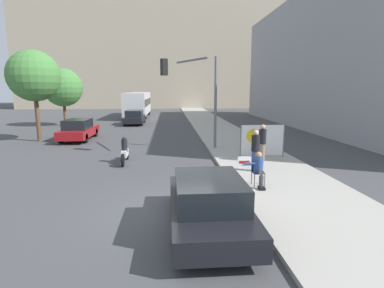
% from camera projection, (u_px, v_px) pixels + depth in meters
% --- Properties ---
extents(ground_plane, '(160.00, 160.00, 0.00)m').
position_uv_depth(ground_plane, '(175.00, 210.00, 8.85)').
color(ground_plane, '#444447').
extents(sidewalk_curb, '(4.06, 90.00, 0.14)m').
position_uv_depth(sidewalk_curb, '(223.00, 134.00, 23.88)').
color(sidewalk_curb, '#A8A399').
rests_on(sidewalk_curb, ground_plane).
extents(building_backdrop_far, '(52.00, 12.00, 31.22)m').
position_uv_depth(building_backdrop_far, '(158.00, 28.00, 59.19)').
color(building_backdrop_far, tan).
rests_on(building_backdrop_far, ground_plane).
extents(building_backdrop_right, '(10.00, 32.00, 12.11)m').
position_uv_depth(building_backdrop_right, '(353.00, 61.00, 27.04)').
color(building_backdrop_right, '#99999E').
rests_on(building_backdrop_right, ground_plane).
extents(seated_protester, '(0.97, 0.77, 1.23)m').
position_uv_depth(seated_protester, '(258.00, 168.00, 10.53)').
color(seated_protester, '#474C56').
rests_on(seated_protester, sidewalk_curb).
extents(jogger_on_sidewalk, '(0.34, 0.34, 1.74)m').
position_uv_depth(jogger_on_sidewalk, '(255.00, 150.00, 12.50)').
color(jogger_on_sidewalk, '#334775').
rests_on(jogger_on_sidewalk, sidewalk_curb).
extents(pedestrian_behind, '(0.34, 0.34, 1.78)m').
position_uv_depth(pedestrian_behind, '(262.00, 143.00, 14.16)').
color(pedestrian_behind, '#756651').
rests_on(pedestrian_behind, sidewalk_curb).
extents(protest_banner, '(2.27, 0.06, 1.65)m').
position_uv_depth(protest_banner, '(262.00, 140.00, 15.07)').
color(protest_banner, slate).
rests_on(protest_banner, sidewalk_curb).
extents(traffic_light_pole, '(3.21, 2.98, 5.25)m').
position_uv_depth(traffic_light_pole, '(197.00, 86.00, 16.57)').
color(traffic_light_pole, slate).
rests_on(traffic_light_pole, sidewalk_curb).
extents(parked_car_curbside, '(1.88, 4.27, 1.40)m').
position_uv_depth(parked_car_curbside, '(208.00, 203.00, 7.51)').
color(parked_car_curbside, black).
rests_on(parked_car_curbside, ground_plane).
extents(car_on_road_nearest, '(1.81, 4.59, 1.48)m').
position_uv_depth(car_on_road_nearest, '(79.00, 130.00, 21.19)').
color(car_on_road_nearest, maroon).
rests_on(car_on_road_nearest, ground_plane).
extents(car_on_road_midblock, '(1.88, 4.69, 1.46)m').
position_uv_depth(car_on_road_midblock, '(135.00, 117.00, 30.78)').
color(car_on_road_midblock, black).
rests_on(car_on_road_midblock, ground_plane).
extents(city_bus_on_road, '(2.57, 11.43, 3.14)m').
position_uv_depth(city_bus_on_road, '(138.00, 103.00, 38.93)').
color(city_bus_on_road, silver).
rests_on(city_bus_on_road, ground_plane).
extents(motorcycle_on_road, '(0.28, 2.13, 1.28)m').
position_uv_depth(motorcycle_on_road, '(125.00, 152.00, 14.53)').
color(motorcycle_on_road, white).
rests_on(motorcycle_on_road, ground_plane).
extents(street_tree_near_curb, '(3.41, 3.41, 6.14)m').
position_uv_depth(street_tree_near_curb, '(34.00, 76.00, 20.00)').
color(street_tree_near_curb, brown).
rests_on(street_tree_near_curb, ground_plane).
extents(street_tree_midblock, '(3.68, 3.68, 5.58)m').
position_uv_depth(street_tree_midblock, '(63.00, 88.00, 28.96)').
color(street_tree_midblock, brown).
rests_on(street_tree_midblock, ground_plane).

